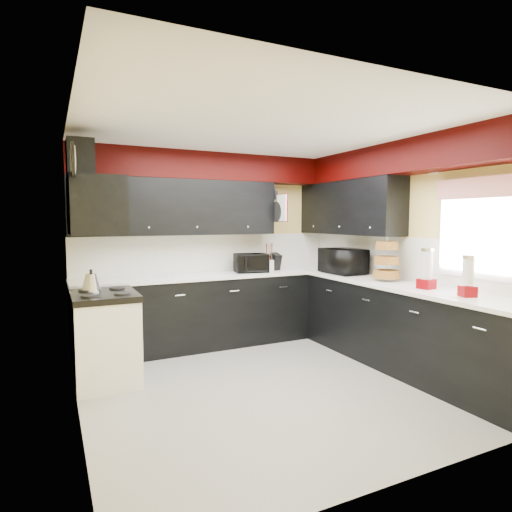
{
  "coord_description": "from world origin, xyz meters",
  "views": [
    {
      "loc": [
        -1.97,
        -3.7,
        1.65
      ],
      "look_at": [
        0.16,
        0.7,
        1.23
      ],
      "focal_mm": 30.0,
      "sensor_mm": 36.0,
      "label": 1
    }
  ],
  "objects": [
    {
      "name": "splash_right",
      "position": [
        1.79,
        0.0,
        1.19
      ],
      "size": [
        0.02,
        3.6,
        0.5
      ],
      "primitive_type": "cube",
      "color": "white",
      "rests_on": "counter_right"
    },
    {
      "name": "wall_right",
      "position": [
        1.8,
        0.0,
        1.25
      ],
      "size": [
        0.06,
        3.6,
        2.5
      ],
      "primitive_type": "cube",
      "color": "#E0C666",
      "rests_on": "ground"
    },
    {
      "name": "dispenser_a",
      "position": [
        1.49,
        -0.56,
        1.14
      ],
      "size": [
        0.16,
        0.16,
        0.39
      ],
      "primitive_type": null,
      "rotation": [
        0.0,
        0.0,
        0.12
      ],
      "color": "maroon",
      "rests_on": "counter_right"
    },
    {
      "name": "dispenser_b",
      "position": [
        1.48,
        -1.05,
        1.11
      ],
      "size": [
        0.17,
        0.17,
        0.34
      ],
      "primitive_type": null,
      "rotation": [
        0.0,
        0.0,
        -0.4
      ],
      "color": "#560300",
      "rests_on": "counter_right"
    },
    {
      "name": "cab_right",
      "position": [
        1.5,
        -0.3,
        0.45
      ],
      "size": [
        0.6,
        3.0,
        0.9
      ],
      "primitive_type": "cube",
      "color": "black",
      "rests_on": "ground"
    },
    {
      "name": "deco_plate",
      "position": [
        1.77,
        -0.35,
        2.25
      ],
      "size": [
        0.03,
        0.24,
        0.24
      ],
      "primitive_type": null,
      "color": "white",
      "rests_on": "wall_right"
    },
    {
      "name": "microwave",
      "position": [
        1.48,
        0.81,
        1.1
      ],
      "size": [
        0.41,
        0.59,
        0.33
      ],
      "primitive_type": "imported",
      "rotation": [
        0.0,
        0.0,
        1.58
      ],
      "color": "black",
      "rests_on": "counter_right"
    },
    {
      "name": "pan_mid",
      "position": [
        0.82,
        1.42,
        1.75
      ],
      "size": [
        0.03,
        0.28,
        0.46
      ],
      "primitive_type": null,
      "color": "black",
      "rests_on": "upper_back"
    },
    {
      "name": "wall_left",
      "position": [
        -1.8,
        0.0,
        1.25
      ],
      "size": [
        0.06,
        3.6,
        2.5
      ],
      "primitive_type": "cube",
      "color": "#E0C666",
      "rests_on": "ground"
    },
    {
      "name": "clock",
      "position": [
        -1.77,
        0.25,
        2.15
      ],
      "size": [
        0.03,
        0.3,
        0.3
      ],
      "primitive_type": null,
      "color": "black",
      "rests_on": "wall_left"
    },
    {
      "name": "window",
      "position": [
        1.79,
        -0.9,
        1.55
      ],
      "size": [
        0.03,
        0.86,
        0.96
      ],
      "primitive_type": null,
      "color": "white",
      "rests_on": "wall_right"
    },
    {
      "name": "cab_back",
      "position": [
        0.0,
        1.5,
        0.45
      ],
      "size": [
        3.6,
        0.6,
        0.9
      ],
      "primitive_type": "cube",
      "color": "black",
      "rests_on": "ground"
    },
    {
      "name": "pan_top",
      "position": [
        0.82,
        1.55,
        2.0
      ],
      "size": [
        0.03,
        0.22,
        0.4
      ],
      "primitive_type": null,
      "color": "black",
      "rests_on": "upper_back"
    },
    {
      "name": "toaster_oven",
      "position": [
        0.46,
        1.46,
        1.06
      ],
      "size": [
        0.49,
        0.43,
        0.25
      ],
      "primitive_type": "imported",
      "rotation": [
        0.0,
        0.0,
        -0.18
      ],
      "color": "black",
      "rests_on": "counter_back"
    },
    {
      "name": "cut_board",
      "position": [
        0.83,
        1.3,
        1.8
      ],
      "size": [
        0.03,
        0.26,
        0.35
      ],
      "primitive_type": "cube",
      "color": "white",
      "rests_on": "upper_back"
    },
    {
      "name": "stove",
      "position": [
        -1.5,
        0.75,
        0.43
      ],
      "size": [
        0.6,
        0.75,
        0.86
      ],
      "primitive_type": "cube",
      "color": "white",
      "rests_on": "ground"
    },
    {
      "name": "upper_back",
      "position": [
        -0.5,
        1.62,
        1.8
      ],
      "size": [
        2.6,
        0.35,
        0.7
      ],
      "primitive_type": "cube",
      "color": "black",
      "rests_on": "wall_back"
    },
    {
      "name": "knife_block",
      "position": [
        0.85,
        1.52,
        1.06
      ],
      "size": [
        0.12,
        0.16,
        0.23
      ],
      "primitive_type": "cube",
      "rotation": [
        0.0,
        0.0,
        0.1
      ],
      "color": "black",
      "rests_on": "counter_back"
    },
    {
      "name": "hood_duct",
      "position": [
        -1.68,
        0.75,
        2.2
      ],
      "size": [
        0.24,
        0.4,
        0.4
      ],
      "primitive_type": "cube",
      "color": "black",
      "rests_on": "wall_left"
    },
    {
      "name": "utensil_crock",
      "position": [
        0.73,
        1.46,
        1.01
      ],
      "size": [
        0.18,
        0.18,
        0.15
      ],
      "primitive_type": "cylinder",
      "rotation": [
        0.0,
        0.0,
        -0.3
      ],
      "color": "white",
      "rests_on": "counter_back"
    },
    {
      "name": "kettle",
      "position": [
        -1.6,
        0.94,
        1.01
      ],
      "size": [
        0.23,
        0.23,
        0.17
      ],
      "primitive_type": null,
      "rotation": [
        0.0,
        0.0,
        -0.25
      ],
      "color": "#B1B2B5",
      "rests_on": "cooktop"
    },
    {
      "name": "soffit_back",
      "position": [
        0.0,
        1.62,
        2.33
      ],
      "size": [
        3.6,
        0.36,
        0.35
      ],
      "primitive_type": "cube",
      "color": "black",
      "rests_on": "wall_back"
    },
    {
      "name": "wall_back",
      "position": [
        0.0,
        1.8,
        1.25
      ],
      "size": [
        3.6,
        0.06,
        2.5
      ],
      "primitive_type": "cube",
      "color": "#E0C666",
      "rests_on": "ground"
    },
    {
      "name": "counter_back",
      "position": [
        0.0,
        1.5,
        0.92
      ],
      "size": [
        3.62,
        0.64,
        0.04
      ],
      "primitive_type": "cube",
      "color": "white",
      "rests_on": "cab_back"
    },
    {
      "name": "pan_low",
      "position": [
        0.82,
        1.68,
        1.72
      ],
      "size": [
        0.03,
        0.24,
        0.42
      ],
      "primitive_type": null,
      "color": "black",
      "rests_on": "upper_back"
    },
    {
      "name": "hood",
      "position": [
        -1.55,
        0.75,
        1.78
      ],
      "size": [
        0.5,
        0.78,
        0.55
      ],
      "primitive_type": "cube",
      "color": "black",
      "rests_on": "wall_left"
    },
    {
      "name": "soffit_right",
      "position": [
        1.62,
        -0.18,
        2.33
      ],
      "size": [
        0.36,
        3.24,
        0.35
      ],
      "primitive_type": "cube",
      "color": "black",
      "rests_on": "wall_right"
    },
    {
      "name": "counter_right",
      "position": [
        1.5,
        -0.3,
        0.92
      ],
      "size": [
        0.64,
        3.02,
        0.04
      ],
      "primitive_type": "cube",
      "color": "white",
      "rests_on": "cab_right"
    },
    {
      "name": "ceiling",
      "position": [
        0.0,
        0.0,
        2.5
      ],
      "size": [
        3.6,
        3.6,
        0.06
      ],
      "primitive_type": "cube",
      "color": "white",
      "rests_on": "wall_back"
    },
    {
      "name": "valance",
      "position": [
        1.73,
        -0.9,
        1.95
      ],
      "size": [
        0.04,
        0.88,
        0.2
      ],
      "primitive_type": "cube",
      "color": "red",
      "rests_on": "wall_right"
    },
    {
      "name": "cooktop",
      "position": [
        -1.5,
        0.75,
        0.89
      ],
      "size": [
        0.62,
        0.77,
        0.06
      ],
      "primitive_type": "cube",
      "color": "black",
      "rests_on": "stove"
    },
    {
      "name": "upper_right",
      "position": [
        1.62,
        0.9,
        1.8
      ],
      "size": [
        0.35,
        1.8,
        0.7
      ],
      "primitive_type": "cube",
      "color": "black",
      "rests_on": "wall_right"
    },
    {
      "name": "baskets",
      "position": [
        1.52,
        0.05,
        1.18
      ],
      "size": [
        0.27,
        0.27,
        0.5
      ],
      "primitive_type": null,
      "color": "brown",
      "rests_on": "upper_right"
    },
    {
      "name": "splash_back",
      "position": [
        0.0,
        1.79,
        1.19
      ],
      "size": [
        3.6,
        0.02,
        0.5
      ],
      "primitive_type": "cube",
      "color": "white",
      "rests_on": "counter_back"
    },
    {
      "name": "ground",
      "position": [
        0.0,
        0.0,
        0.0
      ],
      "size": [
        3.6,
        3.6,
        0.0
      ],
      "primitive_type": "plane",
      "color": "gray",
      "rests_on": "ground"
    }
  ]
}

